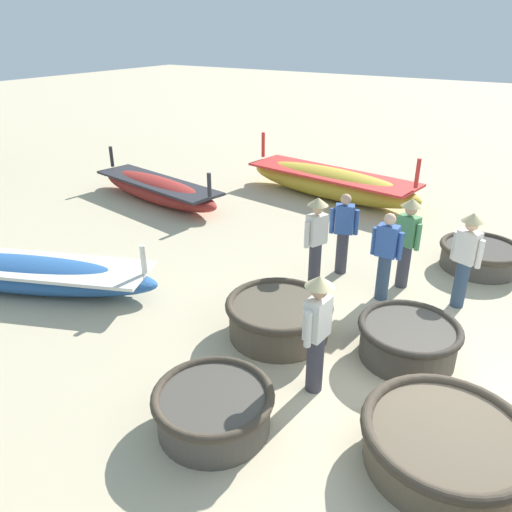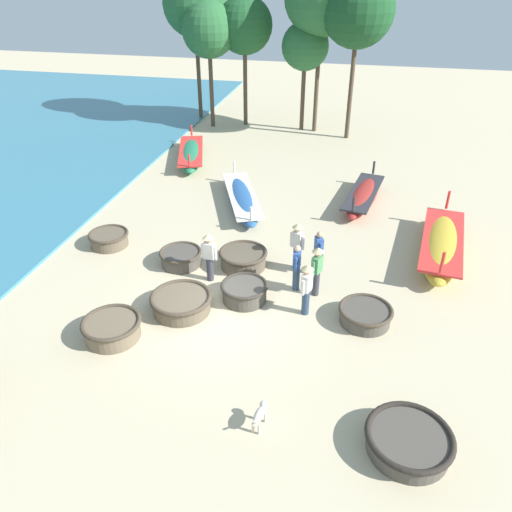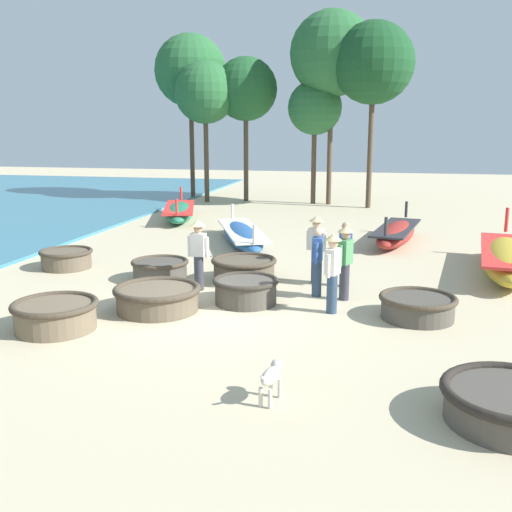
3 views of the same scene
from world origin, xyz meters
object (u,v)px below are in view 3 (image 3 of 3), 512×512
(coracle_beside_post, at_px, (246,290))
(long_boat_ochre_hull, at_px, (179,212))
(dog, at_px, (272,376))
(tree_tall_back, at_px, (246,89))
(fisherman_crouching, at_px, (333,268))
(long_boat_red_hull, at_px, (242,235))
(tree_rightmost, at_px, (315,108))
(fisherman_hauling, at_px, (345,258))
(coracle_upturned, at_px, (157,297))
(coracle_nearest, at_px, (160,269))
(tree_leftmost, at_px, (374,63))
(fisherman_with_hat, at_px, (317,260))
(coracle_front_right, at_px, (55,314))
(tree_left_mid, at_px, (332,54))
(tree_center, at_px, (190,71))
(tree_right_mid, at_px, (205,93))
(coracle_tilted, at_px, (66,258))
(fisherman_standing_right, at_px, (198,250))
(long_boat_blue_hull, at_px, (508,259))
(coracle_far_left, at_px, (244,269))
(coracle_center, at_px, (418,306))
(fisherman_by_coracle, at_px, (316,244))
(fisherman_standing_left, at_px, (345,252))
(long_boat_green_hull, at_px, (396,233))

(coracle_beside_post, height_order, long_boat_ochre_hull, long_boat_ochre_hull)
(dog, relative_size, tree_tall_back, 0.09)
(long_boat_ochre_hull, height_order, fisherman_crouching, fisherman_crouching)
(long_boat_red_hull, height_order, tree_rightmost, tree_rightmost)
(fisherman_hauling, bearing_deg, coracle_upturned, -156.19)
(long_boat_ochre_hull, bearing_deg, coracle_nearest, -73.08)
(dog, height_order, tree_leftmost, tree_leftmost)
(fisherman_hauling, relative_size, fisherman_with_hat, 1.06)
(coracle_front_right, xyz_separation_m, tree_rightmost, (2.36, 20.04, 4.34))
(tree_left_mid, bearing_deg, tree_center, 172.24)
(coracle_beside_post, height_order, fisherman_crouching, fisherman_crouching)
(tree_right_mid, bearing_deg, coracle_front_right, -81.20)
(long_boat_ochre_hull, xyz_separation_m, tree_center, (-1.85, 7.34, 6.25))
(coracle_tilted, distance_m, long_boat_red_hull, 5.80)
(coracle_beside_post, relative_size, tree_rightmost, 0.24)
(dog, bearing_deg, tree_right_mid, 109.36)
(long_boat_red_hull, relative_size, fisherman_standing_right, 3.11)
(coracle_tilted, bearing_deg, tree_right_mid, 92.31)
(dog, bearing_deg, tree_left_mid, 93.72)
(coracle_front_right, bearing_deg, long_boat_blue_hull, 35.22)
(coracle_far_left, height_order, long_boat_blue_hull, long_boat_blue_hull)
(coracle_far_left, relative_size, fisherman_with_hat, 1.04)
(fisherman_standing_right, bearing_deg, tree_center, 108.84)
(coracle_center, height_order, fisherman_by_coracle, fisherman_by_coracle)
(fisherman_standing_left, bearing_deg, coracle_tilted, 177.92)
(coracle_front_right, height_order, fisherman_crouching, fisherman_crouching)
(coracle_beside_post, bearing_deg, fisherman_crouching, -8.48)
(long_boat_blue_hull, distance_m, tree_tall_back, 18.04)
(long_boat_green_hull, relative_size, tree_center, 0.54)
(long_boat_red_hull, distance_m, fisherman_crouching, 7.69)
(fisherman_crouching, height_order, tree_left_mid, tree_left_mid)
(long_boat_green_hull, relative_size, fisherman_standing_right, 2.73)
(fisherman_with_hat, relative_size, tree_left_mid, 0.17)
(coracle_tilted, bearing_deg, fisherman_by_coracle, -0.54)
(coracle_nearest, distance_m, coracle_tilted, 3.04)
(fisherman_crouching, distance_m, dog, 4.33)
(coracle_front_right, bearing_deg, tree_left_mid, 81.03)
(coracle_upturned, height_order, tree_center, tree_center)
(fisherman_crouching, height_order, tree_right_mid, tree_right_mid)
(fisherman_crouching, distance_m, tree_right_mid, 19.64)
(coracle_center, relative_size, tree_center, 0.18)
(long_boat_ochre_hull, relative_size, fisherman_standing_right, 3.06)
(coracle_front_right, height_order, fisherman_standing_left, fisherman_standing_left)
(fisherman_hauling, bearing_deg, fisherman_standing_left, 93.87)
(tree_left_mid, relative_size, tree_center, 1.08)
(long_boat_blue_hull, bearing_deg, fisherman_crouching, -134.12)
(tree_center, bearing_deg, fisherman_with_hat, -63.43)
(fisherman_standing_right, bearing_deg, coracle_tilted, 162.15)
(coracle_nearest, height_order, coracle_tilted, coracle_nearest)
(fisherman_by_coracle, bearing_deg, coracle_beside_post, -120.97)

